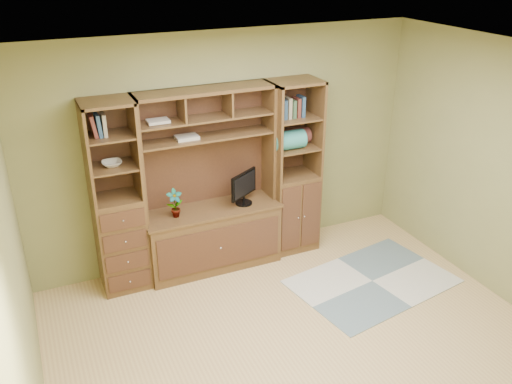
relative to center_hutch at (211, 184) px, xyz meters
name	(u,v)px	position (x,y,z in m)	size (l,w,h in m)	color
room	(316,226)	(0.30, -1.73, 0.28)	(4.60, 4.10, 2.64)	tan
center_hutch	(211,184)	(0.00, 0.00, 0.00)	(1.54, 0.53, 2.05)	#51361C
left_tower	(117,199)	(-1.00, 0.04, 0.00)	(0.50, 0.45, 2.05)	#51361C
right_tower	(293,168)	(1.02, 0.04, 0.00)	(0.55, 0.45, 2.05)	#51361C
rug	(372,281)	(1.48, -1.04, -1.02)	(1.69, 1.13, 0.01)	#999F9F
monitor	(244,182)	(0.37, -0.03, -0.03)	(0.43, 0.19, 0.52)	black
orchid	(175,204)	(-0.42, -0.03, -0.14)	(0.17, 0.11, 0.32)	#A55E38
magazines	(187,137)	(-0.21, 0.09, 0.53)	(0.23, 0.17, 0.04)	#AEA394
bowl	(112,164)	(-1.01, 0.04, 0.39)	(0.20, 0.20, 0.05)	beige
blanket_teal	(288,140)	(0.93, -0.01, 0.37)	(0.37, 0.21, 0.21)	#2F7C76
blanket_red	(296,136)	(1.10, 0.12, 0.35)	(0.32, 0.18, 0.18)	brown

